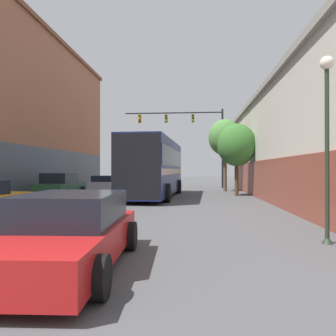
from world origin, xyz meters
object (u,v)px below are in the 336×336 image
Objects in this scene: hatchback_foreground at (67,232)px; street_tree_far at (225,138)px; street_lamp at (327,134)px; parked_car_left_mid at (61,186)px; parked_car_left_far at (105,183)px; street_tree_near at (237,145)px; bus at (154,166)px; traffic_signal_gantry at (191,129)px.

hatchback_foreground is 0.77× the size of street_tree_far.
hatchback_foreground is 6.10m from street_lamp.
parked_car_left_far is at bearing -6.73° from parked_car_left_mid.
hatchback_foreground is at bearing -102.59° from street_tree_far.
street_tree_near is (-0.32, 14.02, 0.78)m from street_lamp.
parked_car_left_far is 10.60m from street_tree_far.
parked_car_left_far is at bearing 11.34° from hatchback_foreground.
parked_car_left_far is at bearing 119.15° from street_lamp.
parked_car_left_mid is 16.11m from street_lamp.
bus is 1.13× the size of traffic_signal_gantry.
hatchback_foreground is (0.30, -14.84, -1.36)m from bus.
parked_car_left_mid is at bearing -145.98° from street_tree_far.
traffic_signal_gantry is 5.51m from street_tree_far.
hatchback_foreground is 21.64m from street_tree_far.
traffic_signal_gantry is 23.55m from street_lamp.
parked_car_left_far is 11.75m from street_tree_near.
bus is 2.22× the size of street_tree_near.
hatchback_foreground is 0.93× the size of street_tree_near.
hatchback_foreground is at bearing -156.79° from street_lamp.
bus is 8.09m from street_tree_far.
street_tree_far is at bearing -58.11° from parked_car_left_mid.
traffic_signal_gantry reaches higher than hatchback_foreground.
street_lamp is at bearing -137.64° from parked_car_left_mid.
street_tree_near is (10.28, -4.99, 2.76)m from parked_car_left_far.
traffic_signal_gantry is at bearing 109.13° from street_tree_near.
street_tree_far is at bearing -58.43° from traffic_signal_gantry.
parked_car_left_mid reaches higher than hatchback_foreground.
parked_car_left_mid is at bearing 20.69° from hatchback_foreground.
traffic_signal_gantry reaches higher than parked_car_left_mid.
bus reaches higher than parked_car_left_far.
traffic_signal_gantry is 1.96× the size of street_tree_near.
parked_car_left_mid is 13.21m from street_tree_far.
parked_car_left_mid is 11.50m from street_tree_near.
street_tree_far is (-0.67, 18.53, 1.71)m from street_lamp.
parked_car_left_mid is at bearing -123.52° from traffic_signal_gantry.
street_tree_near is 4.62m from street_tree_far.
street_tree_far is (-0.34, 4.51, 0.93)m from street_tree_near.
street_lamp is at bearing -87.93° from street_tree_far.
street_lamp reaches higher than bus.
street_tree_near is at bearing -72.00° from bus.
parked_car_left_mid is 0.81× the size of street_tree_far.
street_tree_near is at bearing 91.33° from street_lamp.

